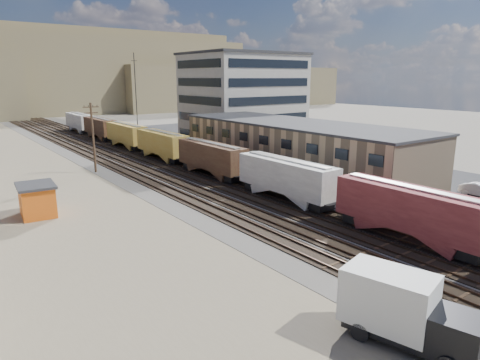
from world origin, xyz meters
TOP-DOWN VIEW (x-y plane):
  - ground at (0.00, 0.00)m, footprint 300.00×300.00m
  - ballast_bed at (0.00, 50.00)m, footprint 18.00×200.00m
  - dirt_yard at (-20.00, 40.00)m, footprint 24.00×180.00m
  - asphalt_lot at (22.00, 35.00)m, footprint 26.00×120.00m
  - rail_tracks at (-0.55, 50.00)m, footprint 11.40×200.00m
  - freight_train at (3.80, 37.61)m, footprint 3.00×119.74m
  - warehouse at (14.98, 25.00)m, footprint 12.40×40.40m
  - office_tower at (27.95, 54.95)m, footprint 22.60×18.60m
  - utility_pole_north at (-8.50, 42.00)m, footprint 2.20×0.32m
  - radio_mast at (6.00, 60.00)m, footprint 1.20×0.16m
  - hills_north at (0.17, 167.92)m, footprint 265.00×80.00m
  - box_truck at (-9.29, -8.40)m, footprint 4.18×7.39m
  - maintenance_shed at (-19.71, 25.52)m, footprint 3.78×4.70m
  - parked_car_blue at (26.81, 48.25)m, footprint 5.20×6.49m
  - parked_car_far at (31.48, 50.39)m, footprint 2.77×4.56m

SIDE VIEW (x-z plane):
  - ground at x=0.00m, z-range 0.00..0.00m
  - dirt_yard at x=-20.00m, z-range 0.00..0.03m
  - asphalt_lot at x=22.00m, z-range 0.00..0.04m
  - ballast_bed at x=0.00m, z-range 0.00..0.06m
  - rail_tracks at x=-0.55m, z-range -0.01..0.23m
  - parked_car_far at x=31.48m, z-range 0.00..1.45m
  - parked_car_blue at x=26.81m, z-range 0.00..1.64m
  - maintenance_shed at x=-19.71m, z-range 0.04..3.28m
  - box_truck at x=-9.29m, z-range 0.03..3.75m
  - freight_train at x=3.80m, z-range 0.56..5.02m
  - warehouse at x=14.98m, z-range 0.03..7.28m
  - utility_pole_north at x=-8.50m, z-range 0.30..10.30m
  - radio_mast at x=6.00m, z-range 0.12..18.12m
  - office_tower at x=27.95m, z-range 0.04..18.49m
  - hills_north at x=0.17m, z-range -1.90..30.10m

